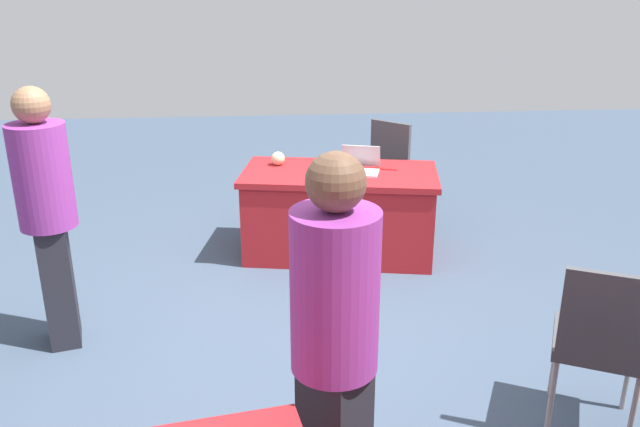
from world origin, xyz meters
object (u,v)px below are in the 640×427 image
object	(u,v)px
laptop_silver	(360,167)
yarn_ball	(278,158)
chair_tucked_right	(397,161)
scissors_red	(386,169)
chair_tucked_left	(601,338)
person_organiser	(334,339)
table_foreground	(339,212)
person_attendee_browsing	(47,208)

from	to	relation	value
laptop_silver	yarn_ball	size ratio (longest dim) A/B	3.32
chair_tucked_right	scissors_red	xyz separation A→B (m)	(0.26, 0.84, 0.18)
chair_tucked_left	chair_tucked_right	bearing A→B (deg)	122.52
chair_tucked_left	scissors_red	bearing A→B (deg)	130.65
person_organiser	yarn_ball	xyz separation A→B (m)	(0.15, -3.18, -0.16)
table_foreground	chair_tucked_right	distance (m)	1.11
table_foreground	laptop_silver	xyz separation A→B (m)	(-0.16, 0.03, 0.40)
person_organiser	scissors_red	xyz separation A→B (m)	(-0.75, -2.98, -0.21)
yarn_ball	table_foreground	bearing A→B (deg)	155.16
chair_tucked_right	yarn_ball	world-z (taller)	chair_tucked_right
chair_tucked_left	table_foreground	bearing A→B (deg)	139.10
chair_tucked_left	scissors_red	distance (m)	2.54
laptop_silver	chair_tucked_left	bearing A→B (deg)	125.84
laptop_silver	person_organiser	bearing A→B (deg)	95.63
chair_tucked_left	chair_tucked_right	world-z (taller)	chair_tucked_left
table_foreground	scissors_red	world-z (taller)	scissors_red
table_foreground	yarn_ball	bearing A→B (deg)	-24.84
person_attendee_browsing	scissors_red	world-z (taller)	person_attendee_browsing
person_attendee_browsing	chair_tucked_left	bearing A→B (deg)	54.22
person_attendee_browsing	table_foreground	bearing A→B (deg)	108.56
person_attendee_browsing	laptop_silver	distance (m)	2.45
table_foreground	scissors_red	xyz separation A→B (m)	(-0.39, -0.03, 0.37)
table_foreground	person_attendee_browsing	xyz separation A→B (m)	(1.94, 1.27, 0.56)
table_foreground	chair_tucked_right	bearing A→B (deg)	-126.86
chair_tucked_right	person_organiser	size ratio (longest dim) A/B	0.57
table_foreground	laptop_silver	bearing A→B (deg)	170.78
chair_tucked_right	scissors_red	world-z (taller)	chair_tucked_right
chair_tucked_right	laptop_silver	xyz separation A→B (m)	(0.49, 0.90, 0.21)
laptop_silver	scissors_red	world-z (taller)	laptop_silver
yarn_ball	scissors_red	xyz separation A→B (m)	(-0.90, 0.20, -0.05)
chair_tucked_left	person_organiser	xyz separation A→B (m)	(1.40, 0.53, 0.38)
person_organiser	scissors_red	size ratio (longest dim) A/B	9.37
chair_tucked_right	person_attendee_browsing	bearing A→B (deg)	-97.62
chair_tucked_right	yarn_ball	distance (m)	1.34
chair_tucked_left	scissors_red	size ratio (longest dim) A/B	5.36
chair_tucked_right	person_organiser	distance (m)	3.97
person_organiser	laptop_silver	bearing A→B (deg)	-45.48
table_foreground	yarn_ball	xyz separation A→B (m)	(0.50, -0.23, 0.42)
chair_tucked_left	person_organiser	distance (m)	1.54
chair_tucked_left	chair_tucked_right	xyz separation A→B (m)	(0.39, -3.29, -0.00)
chair_tucked_left	person_attendee_browsing	xyz separation A→B (m)	(2.98, -1.15, 0.37)
laptop_silver	yarn_ball	bearing A→B (deg)	-5.65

